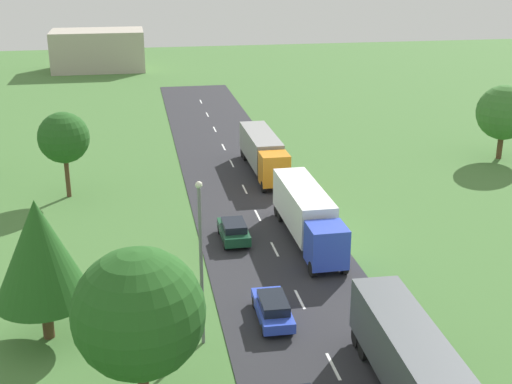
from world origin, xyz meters
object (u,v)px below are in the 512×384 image
distant_building (98,50)px  tree_elm (64,138)px  tree_birch (139,314)px  truck_third (263,151)px  truck_lead (416,370)px  tree_maple (40,251)px  car_fourth (234,230)px  lamppost_second (201,257)px  car_third (273,308)px  tree_pine (504,113)px  truck_second (307,213)px

distant_building → tree_elm: bearing=-90.3°
tree_birch → truck_third: bearing=70.7°
truck_lead → tree_maple: (-16.99, 9.35, 2.99)m
car_fourth → tree_maple: (-11.75, -10.92, 4.24)m
lamppost_second → tree_birch: 6.43m
car_third → tree_pine: bearing=43.3°
truck_third → tree_birch: bearing=-109.3°
distant_building → tree_pine: bearing=-56.3°
tree_maple → lamppost_second: bearing=-14.1°
car_fourth → truck_third: bearing=71.7°
truck_lead → truck_third: (-0.14, 35.69, -0.03)m
tree_birch → tree_maple: (-4.94, 7.61, -0.11)m
tree_birch → tree_pine: (36.10, 34.23, -0.50)m
tree_maple → distant_building: bearing=90.2°
car_fourth → distant_building: (-12.00, 77.59, 2.54)m
tree_elm → truck_lead: bearing=-61.3°
car_third → tree_pine: 39.75m
truck_lead → tree_maple: tree_maple is taller
truck_lead → distant_building: size_ratio=0.83×
car_fourth → distant_building: size_ratio=0.27×
car_third → tree_birch: tree_birch is taller
truck_lead → tree_elm: bearing=118.7°
tree_pine → distant_building: bearing=123.7°
lamppost_second → tree_pine: bearing=41.1°
car_third → tree_pine: size_ratio=0.61×
car_third → tree_elm: tree_elm is taller
tree_pine → tree_elm: bearing=-174.7°
truck_lead → car_third: bearing=118.2°
car_fourth → lamppost_second: lamppost_second is taller
lamppost_second → car_third: bearing=20.5°
distant_building → lamppost_second: bearing=-84.7°
car_fourth → truck_lead: bearing=-75.5°
car_fourth → tree_birch: (-6.81, -18.53, 4.36)m
lamppost_second → distant_building: lamppost_second is taller
lamppost_second → tree_elm: 26.35m
lamppost_second → tree_elm: bearing=109.5°
lamppost_second → tree_elm: size_ratio=1.25×
lamppost_second → tree_birch: lamppost_second is taller
tree_maple → car_fourth: bearing=42.9°
lamppost_second → tree_pine: (32.87, 28.67, -0.34)m
truck_third → car_fourth: 16.29m
truck_lead → tree_birch: 12.56m
truck_third → lamppost_second: (-8.68, -28.40, 2.97)m
truck_third → lamppost_second: lamppost_second is taller
truck_third → car_fourth: bearing=-108.3°
truck_second → tree_maple: (-16.91, -10.07, 2.95)m
tree_maple → tree_pine: bearing=33.0°
car_third → truck_second: bearing=66.3°
distant_building → tree_birch: bearing=-86.9°
truck_lead → car_fourth: (-5.23, 20.27, -1.26)m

